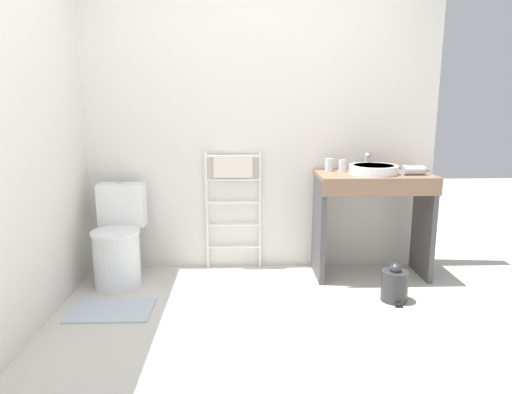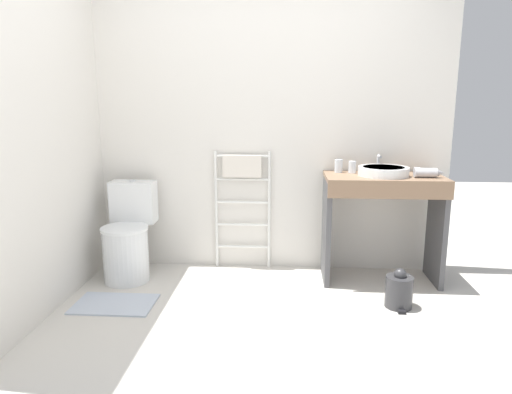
# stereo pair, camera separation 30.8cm
# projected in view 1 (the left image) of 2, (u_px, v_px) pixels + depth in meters

# --- Properties ---
(ground_plane) EXTENTS (12.00, 12.00, 0.00)m
(ground_plane) POSITION_uv_depth(u_px,v_px,m) (264.00, 358.00, 2.56)
(ground_plane) COLOR beige
(wall_back) EXTENTS (3.04, 0.12, 2.51)m
(wall_back) POSITION_uv_depth(u_px,v_px,m) (255.00, 121.00, 3.81)
(wall_back) COLOR silver
(wall_back) RESTS_ON ground_plane
(wall_side) EXTENTS (0.12, 2.19, 2.51)m
(wall_side) POSITION_uv_depth(u_px,v_px,m) (36.00, 126.00, 2.98)
(wall_side) COLOR silver
(wall_side) RESTS_ON ground_plane
(toilet) EXTENTS (0.37, 0.52, 0.78)m
(toilet) POSITION_uv_depth(u_px,v_px,m) (118.00, 243.00, 3.57)
(toilet) COLOR white
(toilet) RESTS_ON ground_plane
(towel_radiator) EXTENTS (0.48, 0.06, 1.01)m
(towel_radiator) POSITION_uv_depth(u_px,v_px,m) (233.00, 187.00, 3.81)
(towel_radiator) COLOR white
(towel_radiator) RESTS_ON ground_plane
(vanity_counter) EXTENTS (0.90, 0.49, 0.85)m
(vanity_counter) POSITION_uv_depth(u_px,v_px,m) (373.00, 208.00, 3.66)
(vanity_counter) COLOR #84664C
(vanity_counter) RESTS_ON ground_plane
(sink_basin) EXTENTS (0.38, 0.38, 0.07)m
(sink_basin) POSITION_uv_depth(u_px,v_px,m) (374.00, 169.00, 3.60)
(sink_basin) COLOR white
(sink_basin) RESTS_ON vanity_counter
(faucet) EXTENTS (0.02, 0.10, 0.14)m
(faucet) POSITION_uv_depth(u_px,v_px,m) (367.00, 159.00, 3.79)
(faucet) COLOR silver
(faucet) RESTS_ON vanity_counter
(cup_near_wall) EXTENTS (0.06, 0.06, 0.10)m
(cup_near_wall) POSITION_uv_depth(u_px,v_px,m) (329.00, 165.00, 3.73)
(cup_near_wall) COLOR silver
(cup_near_wall) RESTS_ON vanity_counter
(cup_near_edge) EXTENTS (0.06, 0.06, 0.10)m
(cup_near_edge) POSITION_uv_depth(u_px,v_px,m) (342.00, 166.00, 3.71)
(cup_near_edge) COLOR silver
(cup_near_edge) RESTS_ON vanity_counter
(hair_dryer) EXTENTS (0.22, 0.15, 0.07)m
(hair_dryer) POSITION_uv_depth(u_px,v_px,m) (415.00, 170.00, 3.55)
(hair_dryer) COLOR #B7B7BC
(hair_dryer) RESTS_ON vanity_counter
(trash_bin) EXTENTS (0.19, 0.22, 0.28)m
(trash_bin) POSITION_uv_depth(u_px,v_px,m) (394.00, 285.00, 3.28)
(trash_bin) COLOR #333335
(trash_bin) RESTS_ON ground_plane
(bath_mat) EXTENTS (0.56, 0.36, 0.01)m
(bath_mat) POSITION_uv_depth(u_px,v_px,m) (111.00, 310.00, 3.13)
(bath_mat) COLOR #B2BCCC
(bath_mat) RESTS_ON ground_plane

